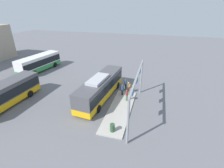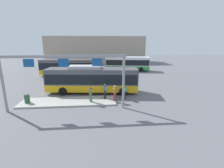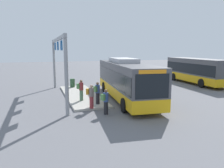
{
  "view_description": "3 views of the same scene",
  "coord_description": "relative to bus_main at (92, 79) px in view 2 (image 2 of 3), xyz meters",
  "views": [
    {
      "loc": [
        -19.85,
        -7.14,
        12.22
      ],
      "look_at": [
        1.37,
        -1.28,
        1.74
      ],
      "focal_mm": 26.56,
      "sensor_mm": 36.0,
      "label": 1
    },
    {
      "loc": [
        0.77,
        -20.07,
        6.27
      ],
      "look_at": [
        2.41,
        -1.1,
        1.34
      ],
      "focal_mm": 26.02,
      "sensor_mm": 36.0,
      "label": 2
    },
    {
      "loc": [
        16.98,
        -6.93,
        4.23
      ],
      "look_at": [
        1.06,
        -1.58,
        1.56
      ],
      "focal_mm": 35.09,
      "sensor_mm": 36.0,
      "label": 3
    }
  ],
  "objects": [
    {
      "name": "person_waiting_mid",
      "position": [
        -0.06,
        -3.83,
        -0.76
      ],
      "size": [
        0.35,
        0.53,
        1.67
      ],
      "rotation": [
        0.0,
        0.0,
        1.61
      ],
      "color": "#476B4C",
      "rests_on": "platform_curb"
    },
    {
      "name": "ground_plane",
      "position": [
        0.01,
        -0.0,
        -1.81
      ],
      "size": [
        120.0,
        120.0,
        0.0
      ],
      "primitive_type": "plane",
      "color": "slate"
    },
    {
      "name": "platform_curb",
      "position": [
        -2.45,
        -3.38,
        -1.73
      ],
      "size": [
        10.0,
        2.8,
        0.16
      ],
      "primitive_type": "cube",
      "color": "#B2ADA3",
      "rests_on": "ground"
    },
    {
      "name": "bus_background_right",
      "position": [
        7.32,
        15.76,
        -0.04
      ],
      "size": [
        9.83,
        4.04,
        3.1
      ],
      "rotation": [
        0.0,
        0.0,
        -0.17
      ],
      "color": "green",
      "rests_on": "ground"
    },
    {
      "name": "bus_main",
      "position": [
        0.0,
        0.0,
        0.0
      ],
      "size": [
        11.49,
        3.66,
        3.46
      ],
      "rotation": [
        0.0,
        0.0,
        -0.1
      ],
      "color": "#EAAD14",
      "rests_on": "ground"
    },
    {
      "name": "platform_sign_gantry",
      "position": [
        -2.29,
        -5.31,
        2.04
      ],
      "size": [
        11.27,
        0.24,
        5.2
      ],
      "color": "gray",
      "rests_on": "ground"
    },
    {
      "name": "station_building",
      "position": [
        0.19,
        32.79,
        2.19
      ],
      "size": [
        29.93,
        8.0,
        8.0
      ],
      "primitive_type": "cube",
      "color": "tan",
      "rests_on": "ground"
    },
    {
      "name": "bus_background_left",
      "position": [
        -5.18,
        11.5,
        -0.04
      ],
      "size": [
        9.95,
        3.14,
        3.1
      ],
      "rotation": [
        0.0,
        0.0,
        3.08
      ],
      "color": "#EAAD14",
      "rests_on": "ground"
    },
    {
      "name": "person_waiting_near",
      "position": [
        1.49,
        -2.88,
        -0.76
      ],
      "size": [
        0.54,
        0.61,
        1.67
      ],
      "rotation": [
        0.0,
        0.0,
        2.14
      ],
      "color": "black",
      "rests_on": "platform_curb"
    },
    {
      "name": "trash_bin",
      "position": [
        -6.62,
        -3.53,
        -1.2
      ],
      "size": [
        0.52,
        0.52,
        0.9
      ],
      "primitive_type": "cylinder",
      "color": "#2D5133",
      "rests_on": "platform_curb"
    },
    {
      "name": "person_boarding",
      "position": [
        2.49,
        -3.59,
        -0.76
      ],
      "size": [
        0.52,
        0.6,
        1.67
      ],
      "rotation": [
        0.0,
        0.0,
        1.07
      ],
      "color": "maroon",
      "rests_on": "platform_curb"
    },
    {
      "name": "person_waiting_far",
      "position": [
        3.69,
        -2.91,
        -0.92
      ],
      "size": [
        0.51,
        0.6,
        1.67
      ],
      "rotation": [
        0.0,
        0.0,
        2.02
      ],
      "color": "black",
      "rests_on": "ground"
    }
  ]
}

